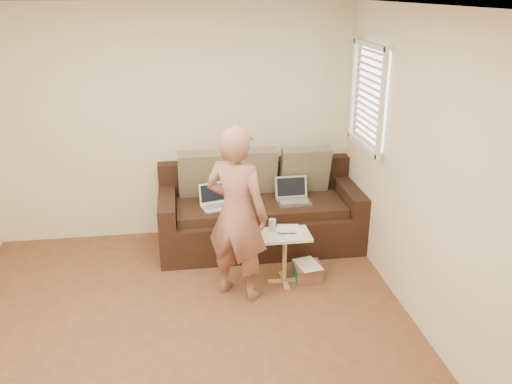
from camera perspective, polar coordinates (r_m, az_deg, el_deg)
floor at (r=4.46m, az=-7.86°, el=-16.56°), size 4.50×4.50×0.00m
ceiling at (r=3.54m, az=-10.07°, el=19.01°), size 4.50×4.50×0.00m
wall_back at (r=5.96m, az=-8.92°, el=7.20°), size 4.00×0.00×4.00m
wall_right at (r=4.27m, az=19.03°, el=0.64°), size 0.00×4.50×4.50m
window_blinds at (r=5.47m, az=12.03°, el=10.05°), size 0.12×0.88×1.08m
sofa at (r=5.84m, az=0.43°, el=-1.88°), size 2.20×0.95×0.85m
pillow_left at (r=5.86m, az=-5.71°, el=1.92°), size 0.55×0.29×0.57m
pillow_mid at (r=5.94m, az=-0.41°, el=2.27°), size 0.55×0.27×0.57m
pillow_right at (r=6.01m, az=5.32°, el=2.42°), size 0.55×0.28×0.57m
laptop_silver at (r=5.79m, az=4.11°, el=-1.15°), size 0.36×0.27×0.24m
laptop_white at (r=5.66m, az=-4.15°, el=-1.67°), size 0.38×0.31×0.24m
person at (r=4.74m, az=-2.10°, el=-2.40°), size 0.72×0.67×1.64m
side_table at (r=5.18m, az=3.10°, el=-7.11°), size 0.48×0.33×0.52m
drinking_glass at (r=5.08m, az=1.77°, el=-3.60°), size 0.07×0.07×0.12m
scissors at (r=5.04m, az=3.41°, el=-4.50°), size 0.19×0.13×0.02m
paper_on_table at (r=5.11m, az=3.53°, el=-4.20°), size 0.25×0.33×0.00m
striped_box at (r=5.32m, az=5.58°, el=-8.55°), size 0.27×0.27×0.17m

